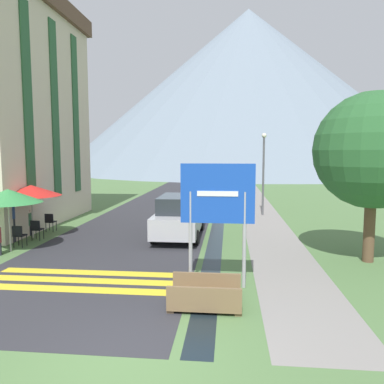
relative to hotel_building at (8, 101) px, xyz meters
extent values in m
plane|color=#517542|center=(9.40, 8.00, -6.22)|extent=(160.00, 160.00, 0.00)
cube|color=#2D2D33|center=(6.90, 18.00, -6.21)|extent=(6.40, 60.00, 0.01)
cube|color=gray|center=(13.00, 18.00, -6.21)|extent=(2.20, 60.00, 0.01)
cube|color=black|center=(10.60, 18.00, -6.21)|extent=(0.60, 60.00, 0.00)
cube|color=yellow|center=(6.90, -8.88, -6.21)|extent=(5.44, 0.44, 0.01)
cube|color=yellow|center=(6.90, -8.18, -6.21)|extent=(5.44, 0.44, 0.01)
cube|color=yellow|center=(6.90, -7.48, -6.21)|extent=(5.44, 0.44, 0.01)
cone|color=slate|center=(14.88, 64.71, 10.65)|extent=(78.50, 78.50, 33.73)
cube|color=beige|center=(0.00, 0.00, -0.44)|extent=(4.86, 9.25, 11.55)
cube|color=brown|center=(0.00, 0.00, 4.88)|extent=(5.36, 9.75, 0.90)
cube|color=#285633|center=(2.46, -2.54, -0.44)|extent=(0.06, 0.70, 8.66)
cube|color=#285633|center=(2.46, 0.00, -0.44)|extent=(0.06, 0.70, 8.66)
cube|color=#285633|center=(2.46, 2.54, -0.44)|extent=(0.06, 0.70, 8.66)
cylinder|color=#9E9EA3|center=(10.10, -8.26, -4.91)|extent=(0.10, 0.10, 2.61)
cylinder|color=#9E9EA3|center=(11.56, -8.26, -4.91)|extent=(0.10, 0.10, 2.61)
cube|color=#1947B7|center=(10.83, -8.28, -3.65)|extent=(1.98, 0.05, 1.60)
cube|color=white|center=(10.83, -8.31, -3.65)|extent=(1.09, 0.02, 0.14)
cube|color=brown|center=(10.60, -9.62, -6.08)|extent=(1.70, 1.10, 0.12)
cube|color=brown|center=(10.60, -10.13, -5.79)|extent=(1.70, 0.08, 0.45)
cube|color=brown|center=(10.60, -9.11, -5.79)|extent=(1.70, 0.08, 0.45)
cube|color=brown|center=(9.83, -9.62, -6.18)|extent=(0.16, 0.99, 0.08)
cube|color=brown|center=(11.37, -9.62, -6.18)|extent=(0.16, 0.99, 0.08)
cube|color=#B2B2B7|center=(9.00, -2.30, -5.50)|extent=(1.81, 4.59, 0.84)
cube|color=#23282D|center=(9.00, -2.53, -4.74)|extent=(1.54, 2.53, 0.68)
cylinder|color=black|center=(8.13, -0.88, -5.92)|extent=(0.18, 0.60, 0.60)
cylinder|color=black|center=(9.86, -0.88, -5.92)|extent=(0.18, 0.60, 0.60)
cylinder|color=black|center=(8.13, -3.73, -5.92)|extent=(0.18, 0.60, 0.60)
cylinder|color=black|center=(9.86, -3.73, -5.92)|extent=(0.18, 0.60, 0.60)
cube|color=#A31919|center=(9.15, 9.25, -5.50)|extent=(1.86, 4.20, 0.84)
cube|color=#23282D|center=(9.15, 9.04, -4.74)|extent=(1.58, 2.31, 0.68)
cylinder|color=black|center=(8.26, 10.56, -5.92)|extent=(0.18, 0.60, 0.60)
cylinder|color=black|center=(10.04, 10.56, -5.92)|extent=(0.18, 0.60, 0.60)
cylinder|color=black|center=(8.26, 7.95, -5.92)|extent=(0.18, 0.60, 0.60)
cylinder|color=black|center=(10.04, 7.95, -5.92)|extent=(0.18, 0.60, 0.60)
cube|color=black|center=(3.07, -4.67, -5.77)|extent=(0.40, 0.40, 0.04)
cube|color=black|center=(3.07, -4.85, -5.57)|extent=(0.40, 0.04, 0.40)
cylinder|color=black|center=(2.90, -4.50, -5.99)|extent=(0.03, 0.03, 0.45)
cylinder|color=black|center=(3.24, -4.50, -5.99)|extent=(0.03, 0.03, 0.45)
cylinder|color=black|center=(2.90, -4.84, -5.99)|extent=(0.03, 0.03, 0.45)
cylinder|color=black|center=(3.24, -4.84, -5.99)|extent=(0.03, 0.03, 0.45)
cube|color=black|center=(2.92, -1.81, -5.77)|extent=(0.40, 0.40, 0.04)
cube|color=black|center=(2.92, -1.99, -5.57)|extent=(0.40, 0.04, 0.40)
cylinder|color=black|center=(2.75, -1.64, -5.99)|extent=(0.03, 0.03, 0.45)
cylinder|color=black|center=(3.09, -1.64, -5.99)|extent=(0.03, 0.03, 0.45)
cylinder|color=black|center=(2.75, -1.98, -5.99)|extent=(0.03, 0.03, 0.45)
cylinder|color=black|center=(3.09, -1.98, -5.99)|extent=(0.03, 0.03, 0.45)
cube|color=black|center=(3.17, -3.51, -5.77)|extent=(0.40, 0.40, 0.04)
cube|color=black|center=(3.17, -3.69, -5.57)|extent=(0.40, 0.04, 0.40)
cylinder|color=black|center=(3.00, -3.34, -5.99)|extent=(0.03, 0.03, 0.45)
cylinder|color=black|center=(3.34, -3.34, -5.99)|extent=(0.03, 0.03, 0.45)
cylinder|color=black|center=(3.00, -3.68, -5.99)|extent=(0.03, 0.03, 0.45)
cylinder|color=black|center=(3.34, -3.68, -5.99)|extent=(0.03, 0.03, 0.45)
cylinder|color=#B7B2A8|center=(3.09, -5.35, -5.13)|extent=(0.06, 0.06, 2.17)
cone|color=#338442|center=(3.09, -5.35, -4.14)|extent=(2.41, 2.41, 0.51)
cylinder|color=#B7B2A8|center=(2.78, -3.18, -5.14)|extent=(0.06, 0.06, 2.15)
cone|color=red|center=(2.78, -3.18, -4.16)|extent=(2.48, 2.48, 0.46)
cylinder|color=#282833|center=(2.22, -3.98, -5.73)|extent=(0.14, 0.14, 0.97)
cylinder|color=#282833|center=(2.40, -3.98, -5.73)|extent=(0.14, 0.14, 0.97)
cylinder|color=navy|center=(2.31, -3.98, -4.95)|extent=(0.32, 0.32, 0.59)
sphere|color=beige|center=(2.31, -3.98, -4.55)|extent=(0.22, 0.22, 0.22)
cylinder|color=#282833|center=(2.24, -2.76, -5.99)|extent=(0.14, 0.14, 0.46)
cylinder|color=#282833|center=(2.42, -2.76, -5.99)|extent=(0.14, 0.14, 0.46)
cylinder|color=#386B47|center=(2.33, -2.76, -5.48)|extent=(0.32, 0.32, 0.54)
sphere|color=#9E755B|center=(2.33, -2.76, -5.11)|extent=(0.22, 0.22, 0.22)
cylinder|color=#515156|center=(13.11, 3.81, -3.96)|extent=(0.12, 0.12, 4.51)
sphere|color=silver|center=(13.11, 3.81, -1.59)|extent=(0.28, 0.28, 0.28)
cylinder|color=brown|center=(15.80, -5.41, -5.17)|extent=(0.36, 0.36, 2.10)
sphere|color=#285B2D|center=(15.80, -5.41, -2.49)|extent=(3.82, 3.82, 3.82)
camera|label=1|loc=(11.13, -18.19, -2.56)|focal=35.00mm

